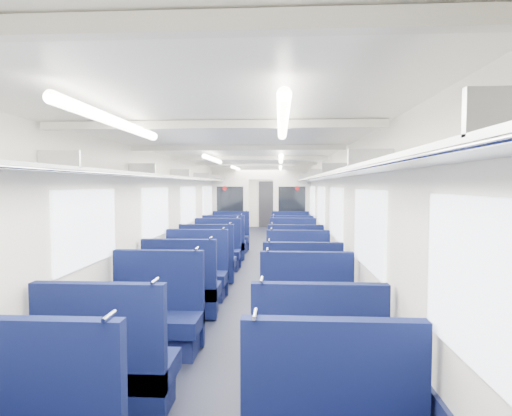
% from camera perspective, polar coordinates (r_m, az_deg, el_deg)
% --- Properties ---
extents(floor, '(2.80, 18.00, 0.01)m').
position_cam_1_polar(floor, '(9.41, -0.03, -8.11)').
color(floor, black).
rests_on(floor, ground).
extents(ceiling, '(2.80, 18.00, 0.01)m').
position_cam_1_polar(ceiling, '(9.24, -0.03, 6.32)').
color(ceiling, white).
rests_on(ceiling, wall_left).
extents(wall_left, '(0.02, 18.00, 2.35)m').
position_cam_1_polar(wall_left, '(9.44, -8.55, -0.92)').
color(wall_left, beige).
rests_on(wall_left, floor).
extents(dado_left, '(0.03, 17.90, 0.70)m').
position_cam_1_polar(dado_left, '(9.53, -8.42, -5.87)').
color(dado_left, '#101638').
rests_on(dado_left, floor).
extents(wall_right, '(0.02, 18.00, 2.35)m').
position_cam_1_polar(wall_right, '(9.28, 8.63, -0.99)').
color(wall_right, beige).
rests_on(wall_right, floor).
extents(dado_right, '(0.03, 17.90, 0.70)m').
position_cam_1_polar(dado_right, '(9.37, 8.50, -6.02)').
color(dado_right, '#101638').
rests_on(dado_right, floor).
extents(wall_far, '(2.80, 0.02, 2.35)m').
position_cam_1_polar(wall_far, '(18.24, 1.60, 1.08)').
color(wall_far, beige).
rests_on(wall_far, floor).
extents(luggage_rack_left, '(0.36, 17.40, 0.18)m').
position_cam_1_polar(luggage_rack_left, '(9.38, -7.47, 3.94)').
color(luggage_rack_left, '#B2B5BA').
rests_on(luggage_rack_left, wall_left).
extents(luggage_rack_right, '(0.36, 17.40, 0.18)m').
position_cam_1_polar(luggage_rack_right, '(9.24, 7.52, 3.96)').
color(luggage_rack_right, '#B2B5BA').
rests_on(luggage_rack_right, wall_right).
extents(windows, '(2.78, 15.60, 0.75)m').
position_cam_1_polar(windows, '(8.78, -0.20, 0.42)').
color(windows, white).
rests_on(windows, wall_left).
extents(ceiling_fittings, '(2.70, 16.06, 0.11)m').
position_cam_1_polar(ceiling_fittings, '(8.98, -0.13, 6.02)').
color(ceiling_fittings, silver).
rests_on(ceiling_fittings, ceiling).
extents(end_door, '(0.75, 0.06, 2.00)m').
position_cam_1_polar(end_door, '(18.18, 1.59, 0.52)').
color(end_door, black).
rests_on(end_door, floor).
extents(bulkhead, '(2.80, 0.10, 2.35)m').
position_cam_1_polar(bulkhead, '(11.77, 0.68, 0.21)').
color(bulkhead, silver).
rests_on(bulkhead, floor).
extents(seat_4, '(1.02, 0.57, 1.14)m').
position_cam_1_polar(seat_4, '(3.74, -19.71, -20.57)').
color(seat_4, '#0E1643').
rests_on(seat_4, floor).
extents(seat_5, '(1.02, 0.57, 1.14)m').
position_cam_1_polar(seat_5, '(3.57, 8.37, -21.61)').
color(seat_5, '#0E1643').
rests_on(seat_5, floor).
extents(seat_6, '(1.02, 0.57, 1.14)m').
position_cam_1_polar(seat_6, '(4.86, -13.62, -14.80)').
color(seat_6, '#0E1643').
rests_on(seat_6, floor).
extents(seat_7, '(1.02, 0.57, 1.14)m').
position_cam_1_polar(seat_7, '(4.66, 7.04, -15.54)').
color(seat_7, '#0E1643').
rests_on(seat_7, floor).
extents(seat_8, '(1.02, 0.57, 1.14)m').
position_cam_1_polar(seat_8, '(6.00, -10.14, -11.28)').
color(seat_8, '#0E1643').
rests_on(seat_8, floor).
extents(seat_9, '(1.02, 0.57, 1.14)m').
position_cam_1_polar(seat_9, '(5.65, 6.33, -12.16)').
color(seat_9, '#0E1643').
rests_on(seat_9, floor).
extents(seat_10, '(1.02, 0.57, 1.14)m').
position_cam_1_polar(seat_10, '(6.91, -8.27, -9.32)').
color(seat_10, '#0E1643').
rests_on(seat_10, floor).
extents(seat_11, '(1.02, 0.57, 1.14)m').
position_cam_1_polar(seat_11, '(6.76, 5.81, -9.60)').
color(seat_11, '#0E1643').
rests_on(seat_11, floor).
extents(seat_12, '(1.02, 0.57, 1.14)m').
position_cam_1_polar(seat_12, '(8.01, -6.62, -7.57)').
color(seat_12, '#0E1643').
rests_on(seat_12, floor).
extents(seat_13, '(1.02, 0.57, 1.14)m').
position_cam_1_polar(seat_13, '(7.93, 5.42, -7.68)').
color(seat_13, '#0E1643').
rests_on(seat_13, floor).
extents(seat_14, '(1.02, 0.57, 1.14)m').
position_cam_1_polar(seat_14, '(9.14, -5.37, -6.23)').
color(seat_14, '#0E1643').
rests_on(seat_14, floor).
extents(seat_15, '(1.02, 0.57, 1.14)m').
position_cam_1_polar(seat_15, '(9.19, 5.12, -6.18)').
color(seat_15, '#0E1643').
rests_on(seat_15, floor).
extents(seat_16, '(1.02, 0.57, 1.14)m').
position_cam_1_polar(seat_16, '(10.29, -4.38, -5.16)').
color(seat_16, '#0E1643').
rests_on(seat_16, floor).
extents(seat_17, '(1.02, 0.57, 1.14)m').
position_cam_1_polar(seat_17, '(10.16, 4.94, -5.28)').
color(seat_17, '#0E1643').
rests_on(seat_17, floor).
extents(seat_18, '(1.02, 0.57, 1.14)m').
position_cam_1_polar(seat_18, '(11.56, -3.53, -4.24)').
color(seat_18, '#0E1643').
rests_on(seat_18, floor).
extents(seat_19, '(1.02, 0.57, 1.14)m').
position_cam_1_polar(seat_19, '(11.50, 4.74, -4.29)').
color(seat_19, '#0E1643').
rests_on(seat_19, floor).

